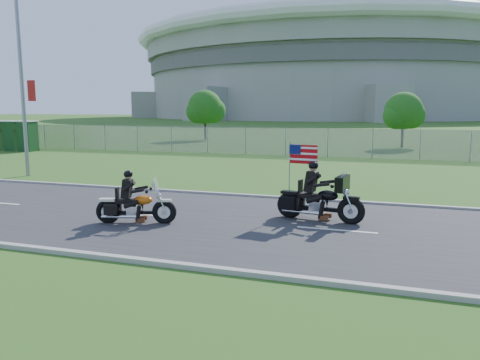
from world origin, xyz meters
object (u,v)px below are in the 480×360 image
(porta_toilet_a, at_px, (28,137))
(porta_toilet_c, at_px, (0,136))
(motorcycle_lead, at_px, (135,207))
(motorcycle_follow, at_px, (319,201))
(streetlight, at_px, (24,61))
(porta_toilet_b, at_px, (14,136))

(porta_toilet_a, relative_size, porta_toilet_c, 1.00)
(motorcycle_lead, bearing_deg, porta_toilet_c, 125.38)
(motorcycle_follow, bearing_deg, streetlight, 169.05)
(streetlight, height_order, porta_toilet_b, streetlight)
(streetlight, relative_size, motorcycle_follow, 3.70)
(porta_toilet_c, xyz_separation_m, motorcycle_lead, (23.10, -18.01, -0.64))
(porta_toilet_b, xyz_separation_m, motorcycle_lead, (21.70, -18.01, -0.64))
(porta_toilet_c, distance_m, motorcycle_lead, 29.30)
(porta_toilet_b, relative_size, motorcycle_follow, 0.85)
(porta_toilet_a, bearing_deg, motorcycle_lead, -41.59)
(porta_toilet_b, relative_size, motorcycle_lead, 0.99)
(streetlight, height_order, porta_toilet_c, streetlight)
(streetlight, xyz_separation_m, porta_toilet_b, (-11.42, 10.78, -4.49))
(streetlight, bearing_deg, motorcycle_lead, -35.13)
(motorcycle_lead, bearing_deg, streetlight, 128.19)
(porta_toilet_b, bearing_deg, streetlight, -43.35)
(motorcycle_lead, relative_size, motorcycle_follow, 0.86)
(porta_toilet_c, bearing_deg, motorcycle_lead, -37.95)
(streetlight, height_order, motorcycle_lead, streetlight)
(streetlight, xyz_separation_m, porta_toilet_c, (-12.82, 10.78, -4.49))
(porta_toilet_c, distance_m, motorcycle_follow, 32.39)
(porta_toilet_a, relative_size, motorcycle_lead, 0.99)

